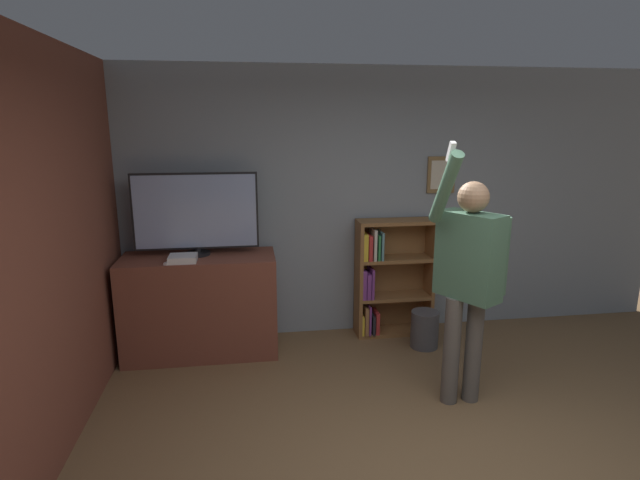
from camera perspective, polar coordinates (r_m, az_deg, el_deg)
wall_back at (r=5.11m, az=4.44°, el=4.17°), size 6.70×0.09×2.70m
wall_side_brick at (r=3.85m, az=-27.26°, el=-0.34°), size 0.06×4.31×2.70m
tv_ledge at (r=4.87m, az=-13.48°, el=-7.27°), size 1.41×0.58×0.95m
television at (r=4.70m, az=-14.00°, el=3.01°), size 1.13×0.22×0.77m
game_console at (r=4.59m, az=-15.40°, el=-2.05°), size 0.24×0.21×0.06m
remote_loose at (r=4.56m, az=-16.79°, el=-2.45°), size 0.10×0.14×0.02m
bookshelf at (r=5.18m, az=7.66°, el=-4.40°), size 0.79×0.28×1.21m
person at (r=3.90m, az=16.59°, el=-3.46°), size 0.62×0.59×2.04m
waste_bin at (r=5.07m, az=11.86°, el=-9.95°), size 0.27×0.27×0.36m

